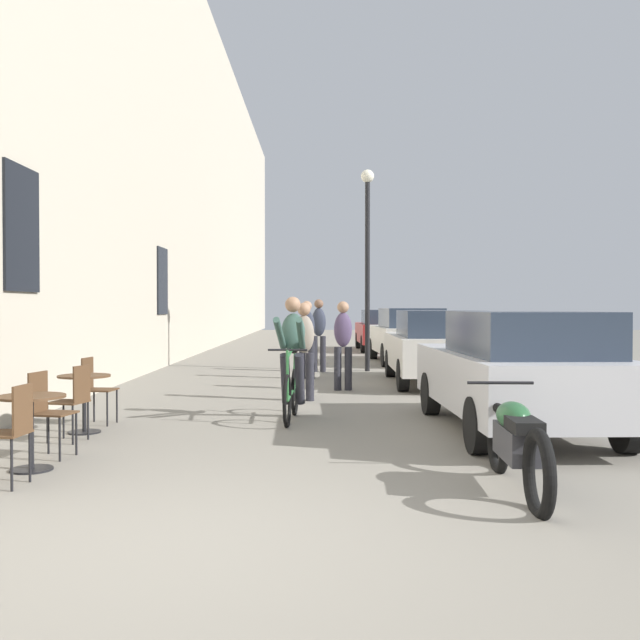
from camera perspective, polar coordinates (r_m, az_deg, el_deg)
name	(u,v)px	position (r m, az deg, el deg)	size (l,w,h in m)	color
ground_plane	(189,544)	(5.03, -10.32, -17.11)	(88.00, 88.00, 0.00)	gray
building_facade_left	(152,126)	(19.75, -13.21, 14.75)	(0.54, 68.00, 12.51)	#B7AD99
cafe_table_near	(28,416)	(7.46, -22.17, -7.09)	(0.64, 0.64, 0.72)	black
cafe_chair_near_toward_street	(44,408)	(8.03, -21.07, -6.53)	(0.44, 0.44, 0.89)	black
cafe_chair_near_toward_wall	(8,428)	(6.86, -23.52, -7.83)	(0.41, 0.41, 0.89)	black
cafe_table_mid	(81,391)	(9.42, -18.43, -5.38)	(0.64, 0.64, 0.72)	black
cafe_chair_mid_toward_street	(71,397)	(8.84, -19.18, -5.83)	(0.46, 0.46, 0.89)	black
cafe_chair_mid_toward_wall	(92,386)	(10.07, -17.65, -4.98)	(0.42, 0.42, 0.89)	black
cyclist_on_bicycle	(289,361)	(10.05, -2.45, -3.27)	(0.52, 1.76, 1.74)	black
pedestrian_near	(301,346)	(11.96, -1.50, -2.04)	(0.35, 0.26, 1.64)	#26262D
pedestrian_mid	(340,340)	(13.47, 1.62, -1.61)	(0.36, 0.26, 1.67)	#26262D
pedestrian_far	(304,335)	(15.62, -1.27, -1.19)	(0.37, 0.29, 1.70)	#26262D
pedestrian_furthest	(316,331)	(17.30, -0.32, -0.87)	(0.35, 0.26, 1.75)	#26262D
street_lamp	(365,244)	(17.58, 3.57, 6.08)	(0.32, 0.32, 4.90)	black
parked_car_nearest	(514,370)	(9.27, 15.14, -3.84)	(1.89, 4.29, 1.51)	#B7B7BC
parked_car_second	(433,346)	(14.71, 8.95, -2.05)	(1.83, 4.22, 1.49)	beige
parked_car_third	(405,335)	(20.21, 6.80, -1.15)	(1.95, 4.37, 1.53)	beige
parked_car_fourth	(380,329)	(25.73, 4.78, -0.75)	(1.79, 4.14, 1.46)	maroon
parked_motorcycle	(514,443)	(6.44, 15.11, -9.38)	(0.62, 2.15, 0.92)	black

